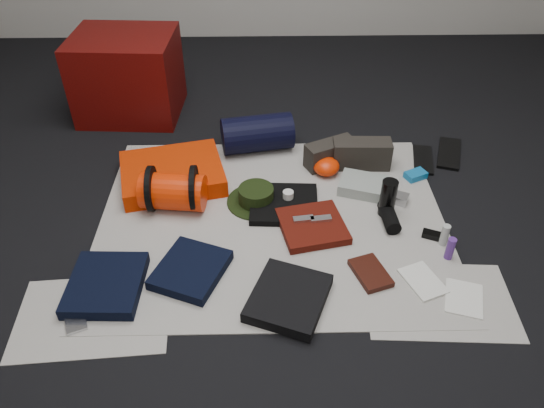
{
  "coord_description": "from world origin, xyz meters",
  "views": [
    {
      "loc": [
        -0.04,
        -1.88,
        1.62
      ],
      "look_at": [
        -0.0,
        -0.0,
        0.1
      ],
      "focal_mm": 35.0,
      "sensor_mm": 36.0,
      "label": 1
    }
  ],
  "objects_px": {
    "water_bottle": "(388,198)",
    "compact_camera": "(397,198)",
    "paperback_book": "(370,273)",
    "stuff_sack": "(173,192)",
    "navy_duffel": "(257,134)",
    "sleeping_pad": "(172,174)",
    "red_cabinet": "(128,75)"
  },
  "relations": [
    {
      "from": "water_bottle",
      "to": "compact_camera",
      "type": "bearing_deg",
      "value": 52.95
    },
    {
      "from": "water_bottle",
      "to": "paperback_book",
      "type": "height_order",
      "value": "water_bottle"
    },
    {
      "from": "stuff_sack",
      "to": "paperback_book",
      "type": "bearing_deg",
      "value": -28.55
    },
    {
      "from": "navy_duffel",
      "to": "compact_camera",
      "type": "relative_size",
      "value": 3.53
    },
    {
      "from": "stuff_sack",
      "to": "water_bottle",
      "type": "height_order",
      "value": "water_bottle"
    },
    {
      "from": "sleeping_pad",
      "to": "water_bottle",
      "type": "relative_size",
      "value": 2.67
    },
    {
      "from": "water_bottle",
      "to": "paperback_book",
      "type": "xyz_separation_m",
      "value": [
        -0.14,
        -0.4,
        -0.08
      ]
    },
    {
      "from": "red_cabinet",
      "to": "water_bottle",
      "type": "bearing_deg",
      "value": -32.97
    },
    {
      "from": "red_cabinet",
      "to": "water_bottle",
      "type": "relative_size",
      "value": 3.1
    },
    {
      "from": "stuff_sack",
      "to": "compact_camera",
      "type": "height_order",
      "value": "stuff_sack"
    },
    {
      "from": "sleeping_pad",
      "to": "stuff_sack",
      "type": "height_order",
      "value": "stuff_sack"
    },
    {
      "from": "red_cabinet",
      "to": "paperback_book",
      "type": "distance_m",
      "value": 1.89
    },
    {
      "from": "red_cabinet",
      "to": "stuff_sack",
      "type": "bearing_deg",
      "value": -65.05
    },
    {
      "from": "red_cabinet",
      "to": "water_bottle",
      "type": "distance_m",
      "value": 1.71
    },
    {
      "from": "compact_camera",
      "to": "paperback_book",
      "type": "xyz_separation_m",
      "value": [
        -0.21,
        -0.49,
        -0.01
      ]
    },
    {
      "from": "red_cabinet",
      "to": "navy_duffel",
      "type": "bearing_deg",
      "value": -26.75
    },
    {
      "from": "water_bottle",
      "to": "compact_camera",
      "type": "height_order",
      "value": "water_bottle"
    },
    {
      "from": "compact_camera",
      "to": "water_bottle",
      "type": "bearing_deg",
      "value": -99.54
    },
    {
      "from": "stuff_sack",
      "to": "compact_camera",
      "type": "relative_size",
      "value": 2.77
    },
    {
      "from": "stuff_sack",
      "to": "navy_duffel",
      "type": "distance_m",
      "value": 0.63
    },
    {
      "from": "red_cabinet",
      "to": "sleeping_pad",
      "type": "distance_m",
      "value": 0.83
    },
    {
      "from": "navy_duffel",
      "to": "water_bottle",
      "type": "bearing_deg",
      "value": -53.66
    },
    {
      "from": "paperback_book",
      "to": "compact_camera",
      "type": "bearing_deg",
      "value": 48.05
    },
    {
      "from": "sleeping_pad",
      "to": "stuff_sack",
      "type": "relative_size",
      "value": 1.67
    },
    {
      "from": "compact_camera",
      "to": "navy_duffel",
      "type": "bearing_deg",
      "value": 172.34
    },
    {
      "from": "navy_duffel",
      "to": "water_bottle",
      "type": "xyz_separation_m",
      "value": [
        0.61,
        -0.57,
        -0.01
      ]
    },
    {
      "from": "paperback_book",
      "to": "navy_duffel",
      "type": "bearing_deg",
      "value": 96.9
    },
    {
      "from": "stuff_sack",
      "to": "paperback_book",
      "type": "xyz_separation_m",
      "value": [
        0.86,
        -0.47,
        -0.07
      ]
    },
    {
      "from": "red_cabinet",
      "to": "paperback_book",
      "type": "height_order",
      "value": "red_cabinet"
    },
    {
      "from": "paperback_book",
      "to": "sleeping_pad",
      "type": "bearing_deg",
      "value": 124.0
    },
    {
      "from": "sleeping_pad",
      "to": "stuff_sack",
      "type": "distance_m",
      "value": 0.21
    },
    {
      "from": "stuff_sack",
      "to": "red_cabinet",
      "type": "bearing_deg",
      "value": 111.41
    }
  ]
}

